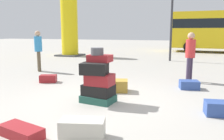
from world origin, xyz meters
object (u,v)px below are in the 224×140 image
(suitcase_maroon_foreground_far, at_px, (48,79))
(suitcase_maroon_right_side, at_px, (21,132))
(suitcase_tower, at_px, (98,81))
(suitcase_navy_foreground_near, at_px, (189,85))
(yellow_dummy_statue, at_px, (69,25))
(person_tourist_with_camera, at_px, (38,47))
(suitcase_cream_left_side, at_px, (82,129))
(suitcase_navy_behind_tower, at_px, (222,109))
(suitcase_tan_white_trunk, at_px, (113,86))
(person_passerby_in_red, at_px, (190,53))

(suitcase_maroon_foreground_far, relative_size, suitcase_maroon_right_side, 0.70)
(suitcase_tower, xyz_separation_m, suitcase_navy_foreground_near, (1.94, 2.00, -0.39))
(suitcase_tower, height_order, yellow_dummy_statue, yellow_dummy_statue)
(suitcase_tower, relative_size, person_tourist_with_camera, 0.76)
(suitcase_navy_foreground_near, bearing_deg, suitcase_maroon_foreground_far, 175.23)
(suitcase_cream_left_side, relative_size, suitcase_navy_foreground_near, 1.30)
(suitcase_cream_left_side, relative_size, yellow_dummy_statue, 0.15)
(suitcase_navy_behind_tower, height_order, yellow_dummy_statue, yellow_dummy_statue)
(person_tourist_with_camera, bearing_deg, suitcase_tan_white_trunk, 19.75)
(suitcase_navy_foreground_near, bearing_deg, suitcase_tan_white_trunk, -166.27)
(suitcase_maroon_foreground_far, height_order, person_passerby_in_red, person_passerby_in_red)
(suitcase_maroon_right_side, relative_size, suitcase_navy_foreground_near, 1.43)
(suitcase_maroon_foreground_far, height_order, suitcase_cream_left_side, suitcase_cream_left_side)
(suitcase_maroon_foreground_far, distance_m, person_passerby_in_red, 4.59)
(yellow_dummy_statue, bearing_deg, person_passerby_in_red, -37.75)
(suitcase_navy_behind_tower, distance_m, suitcase_navy_foreground_near, 2.08)
(suitcase_tan_white_trunk, distance_m, suitcase_navy_behind_tower, 2.75)
(person_tourist_with_camera, distance_m, yellow_dummy_statue, 6.28)
(suitcase_maroon_foreground_far, distance_m, suitcase_navy_foreground_near, 4.30)
(suitcase_tan_white_trunk, xyz_separation_m, suitcase_navy_foreground_near, (1.94, 0.96, -0.04))
(suitcase_cream_left_side, height_order, suitcase_navy_foreground_near, suitcase_cream_left_side)
(suitcase_tower, relative_size, person_passerby_in_red, 0.79)
(suitcase_tower, xyz_separation_m, suitcase_cream_left_side, (0.46, -1.72, -0.36))
(suitcase_cream_left_side, height_order, person_tourist_with_camera, person_tourist_with_camera)
(yellow_dummy_statue, bearing_deg, suitcase_navy_behind_tower, -46.95)
(suitcase_navy_foreground_near, relative_size, person_tourist_with_camera, 0.31)
(suitcase_maroon_right_side, bearing_deg, suitcase_cream_left_side, 30.89)
(suitcase_maroon_right_side, relative_size, person_passerby_in_red, 0.47)
(suitcase_tower, bearing_deg, suitcase_maroon_foreground_far, 148.56)
(person_tourist_with_camera, bearing_deg, suitcase_maroon_right_side, -8.55)
(suitcase_maroon_foreground_far, distance_m, yellow_dummy_statue, 8.52)
(suitcase_tan_white_trunk, distance_m, suitcase_maroon_right_side, 3.08)
(suitcase_maroon_right_side, bearing_deg, yellow_dummy_statue, 129.16)
(suitcase_navy_behind_tower, bearing_deg, suitcase_navy_foreground_near, 98.55)
(yellow_dummy_statue, bearing_deg, suitcase_cream_left_side, -59.63)
(suitcase_navy_behind_tower, height_order, person_passerby_in_red, person_passerby_in_red)
(suitcase_tower, bearing_deg, suitcase_navy_foreground_near, 45.80)
(suitcase_tan_white_trunk, distance_m, person_passerby_in_red, 2.84)
(suitcase_tower, bearing_deg, person_tourist_with_camera, 141.75)
(suitcase_tan_white_trunk, xyz_separation_m, suitcase_maroon_right_side, (-0.44, -3.05, -0.07))
(suitcase_tan_white_trunk, bearing_deg, suitcase_navy_foreground_near, 10.81)
(suitcase_navy_behind_tower, distance_m, person_tourist_with_camera, 7.18)
(suitcase_navy_foreground_near, bearing_deg, suitcase_maroon_right_side, -133.22)
(person_passerby_in_red, distance_m, yellow_dummy_statue, 9.82)
(person_passerby_in_red, bearing_deg, suitcase_maroon_right_side, -7.46)
(suitcase_maroon_right_side, bearing_deg, person_tourist_with_camera, 137.37)
(suitcase_maroon_foreground_far, xyz_separation_m, suitcase_navy_foreground_near, (4.26, 0.58, 0.00))
(suitcase_maroon_foreground_far, xyz_separation_m, yellow_dummy_statue, (-3.48, 7.54, 1.91))
(suitcase_navy_foreground_near, distance_m, yellow_dummy_statue, 10.58)
(suitcase_maroon_foreground_far, bearing_deg, suitcase_navy_foreground_near, -13.95)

